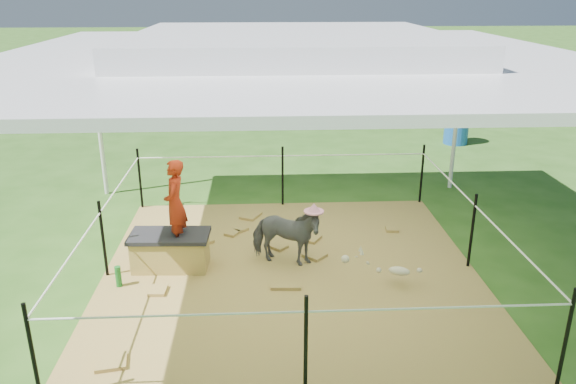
{
  "coord_description": "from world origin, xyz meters",
  "views": [
    {
      "loc": [
        -0.36,
        -6.21,
        3.36
      ],
      "look_at": [
        0.0,
        0.6,
        0.85
      ],
      "focal_mm": 35.0,
      "sensor_mm": 36.0,
      "label": 1
    }
  ],
  "objects_px": {
    "woman": "(174,196)",
    "pony": "(285,236)",
    "trash_barrel": "(457,126)",
    "picnic_table_near": "(356,103)",
    "green_bottle": "(118,276)",
    "picnic_table_far": "(458,95)",
    "foal": "(399,269)",
    "straw_bale": "(171,252)",
    "distant_person": "(364,104)"
  },
  "relations": [
    {
      "from": "woman",
      "to": "pony",
      "type": "xyz_separation_m",
      "value": [
        1.34,
        0.01,
        -0.56
      ]
    },
    {
      "from": "trash_barrel",
      "to": "picnic_table_near",
      "type": "relative_size",
      "value": 0.41
    },
    {
      "from": "picnic_table_near",
      "to": "woman",
      "type": "bearing_deg",
      "value": -96.75
    },
    {
      "from": "green_bottle",
      "to": "picnic_table_far",
      "type": "bearing_deg",
      "value": 53.03
    },
    {
      "from": "pony",
      "to": "foal",
      "type": "bearing_deg",
      "value": -97.34
    },
    {
      "from": "straw_bale",
      "to": "foal",
      "type": "bearing_deg",
      "value": -12.55
    },
    {
      "from": "straw_bale",
      "to": "distant_person",
      "type": "xyz_separation_m",
      "value": [
        3.82,
        7.72,
        0.28
      ]
    },
    {
      "from": "green_bottle",
      "to": "pony",
      "type": "relative_size",
      "value": 0.27
    },
    {
      "from": "foal",
      "to": "picnic_table_far",
      "type": "bearing_deg",
      "value": 88.51
    },
    {
      "from": "foal",
      "to": "picnic_table_far",
      "type": "relative_size",
      "value": 0.39
    },
    {
      "from": "woman",
      "to": "foal",
      "type": "xyz_separation_m",
      "value": [
        2.64,
        -0.61,
        -0.74
      ]
    },
    {
      "from": "green_bottle",
      "to": "pony",
      "type": "xyz_separation_m",
      "value": [
        1.99,
        0.46,
        0.26
      ]
    },
    {
      "from": "straw_bale",
      "to": "pony",
      "type": "relative_size",
      "value": 0.99
    },
    {
      "from": "foal",
      "to": "woman",
      "type": "bearing_deg",
      "value": -172.2
    },
    {
      "from": "woman",
      "to": "pony",
      "type": "distance_m",
      "value": 1.45
    },
    {
      "from": "green_bottle",
      "to": "foal",
      "type": "bearing_deg",
      "value": -2.8
    },
    {
      "from": "woman",
      "to": "picnic_table_near",
      "type": "distance_m",
      "value": 9.15
    },
    {
      "from": "straw_bale",
      "to": "foal",
      "type": "height_order",
      "value": "foal"
    },
    {
      "from": "woman",
      "to": "green_bottle",
      "type": "bearing_deg",
      "value": -52.6
    },
    {
      "from": "pony",
      "to": "picnic_table_far",
      "type": "bearing_deg",
      "value": -11.85
    },
    {
      "from": "pony",
      "to": "straw_bale",
      "type": "bearing_deg",
      "value": 108.69
    },
    {
      "from": "trash_barrel",
      "to": "distant_person",
      "type": "distance_m",
      "value": 2.64
    },
    {
      "from": "straw_bale",
      "to": "pony",
      "type": "height_order",
      "value": "pony"
    },
    {
      "from": "woman",
      "to": "distant_person",
      "type": "bearing_deg",
      "value": 156.96
    },
    {
      "from": "picnic_table_near",
      "to": "distant_person",
      "type": "bearing_deg",
      "value": -65.73
    },
    {
      "from": "woman",
      "to": "trash_barrel",
      "type": "distance_m",
      "value": 7.95
    },
    {
      "from": "woman",
      "to": "picnic_table_far",
      "type": "relative_size",
      "value": 0.54
    },
    {
      "from": "picnic_table_near",
      "to": "pony",
      "type": "bearing_deg",
      "value": -88.66
    },
    {
      "from": "pony",
      "to": "distant_person",
      "type": "relative_size",
      "value": 0.89
    },
    {
      "from": "woman",
      "to": "foal",
      "type": "height_order",
      "value": "woman"
    },
    {
      "from": "foal",
      "to": "distant_person",
      "type": "relative_size",
      "value": 0.76
    },
    {
      "from": "pony",
      "to": "picnic_table_near",
      "type": "height_order",
      "value": "picnic_table_near"
    },
    {
      "from": "woman",
      "to": "picnic_table_far",
      "type": "height_order",
      "value": "woman"
    },
    {
      "from": "straw_bale",
      "to": "picnic_table_far",
      "type": "bearing_deg",
      "value": 53.87
    },
    {
      "from": "woman",
      "to": "picnic_table_far",
      "type": "xyz_separation_m",
      "value": [
        6.74,
        9.37,
        -0.56
      ]
    },
    {
      "from": "woman",
      "to": "distant_person",
      "type": "xyz_separation_m",
      "value": [
        3.72,
        7.72,
        -0.47
      ]
    },
    {
      "from": "trash_barrel",
      "to": "picnic_table_far",
      "type": "xyz_separation_m",
      "value": [
        1.27,
        3.63,
        0.01
      ]
    },
    {
      "from": "woman",
      "to": "pony",
      "type": "bearing_deg",
      "value": 93.27
    },
    {
      "from": "picnic_table_near",
      "to": "green_bottle",
      "type": "bearing_deg",
      "value": -99.19
    },
    {
      "from": "woman",
      "to": "green_bottle",
      "type": "height_order",
      "value": "woman"
    },
    {
      "from": "trash_barrel",
      "to": "distant_person",
      "type": "relative_size",
      "value": 0.8
    },
    {
      "from": "picnic_table_near",
      "to": "distant_person",
      "type": "relative_size",
      "value": 1.95
    },
    {
      "from": "picnic_table_near",
      "to": "foal",
      "type": "bearing_deg",
      "value": -79.58
    },
    {
      "from": "distant_person",
      "to": "straw_bale",
      "type": "bearing_deg",
      "value": 73.83
    },
    {
      "from": "distant_person",
      "to": "trash_barrel",
      "type": "bearing_deg",
      "value": 141.67
    },
    {
      "from": "trash_barrel",
      "to": "straw_bale",
      "type": "bearing_deg",
      "value": -134.12
    },
    {
      "from": "woman",
      "to": "picnic_table_far",
      "type": "bearing_deg",
      "value": 146.98
    },
    {
      "from": "foal",
      "to": "distant_person",
      "type": "distance_m",
      "value": 8.4
    },
    {
      "from": "green_bottle",
      "to": "distant_person",
      "type": "bearing_deg",
      "value": 61.84
    },
    {
      "from": "pony",
      "to": "trash_barrel",
      "type": "height_order",
      "value": "trash_barrel"
    }
  ]
}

